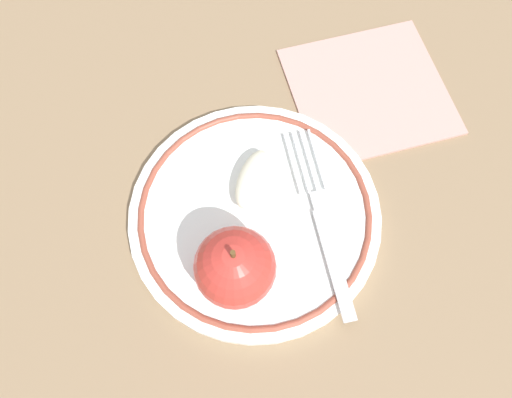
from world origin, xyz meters
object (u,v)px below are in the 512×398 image
object	(u,v)px
napkin_folded	(369,90)
apple_slice_front	(250,178)
apple_red_whole	(235,267)
fork	(323,225)
plate	(256,210)

from	to	relation	value
napkin_folded	apple_slice_front	bearing A→B (deg)	-34.50
apple_slice_front	napkin_folded	xyz separation A→B (m)	(-0.14, 0.09, -0.02)
apple_red_whole	apple_slice_front	distance (m)	0.09
fork	plate	bearing A→B (deg)	61.33
plate	fork	bearing A→B (deg)	86.97
apple_red_whole	fork	size ratio (longest dim) A/B	0.43
napkin_folded	apple_red_whole	bearing A→B (deg)	-20.37
apple_slice_front	napkin_folded	world-z (taller)	apple_slice_front
apple_red_whole	apple_slice_front	xyz separation A→B (m)	(-0.09, -0.01, -0.02)
plate	napkin_folded	distance (m)	0.18
fork	napkin_folded	distance (m)	0.17
apple_red_whole	apple_slice_front	bearing A→B (deg)	-173.79
apple_slice_front	fork	distance (m)	0.08
plate	fork	world-z (taller)	fork
plate	napkin_folded	size ratio (longest dim) A/B	1.48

